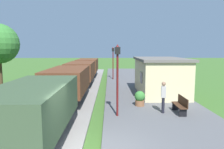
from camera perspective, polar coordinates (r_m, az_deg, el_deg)
freight_train at (r=17.99m, az=-9.97°, el=-0.49°), size 2.50×26.00×2.12m
station_hut at (r=16.48m, az=12.99°, el=-0.35°), size 3.50×5.80×2.78m
bench_near_hut at (r=11.95m, az=18.28°, el=-7.85°), size 0.42×1.50×0.91m
bench_down_platform at (r=20.56m, az=10.10°, el=-1.46°), size 0.42×1.50×0.91m
person_waiting at (r=11.69m, az=13.89°, el=-5.70°), size 0.31×0.42×1.71m
potted_planter at (r=12.92m, az=7.61°, el=-6.44°), size 0.64×0.64×0.92m
lamp_post_near at (r=10.55m, az=1.51°, el=2.05°), size 0.28×0.28×3.70m
lamp_post_far at (r=23.76m, az=0.28°, el=4.82°), size 0.28×0.28×3.70m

